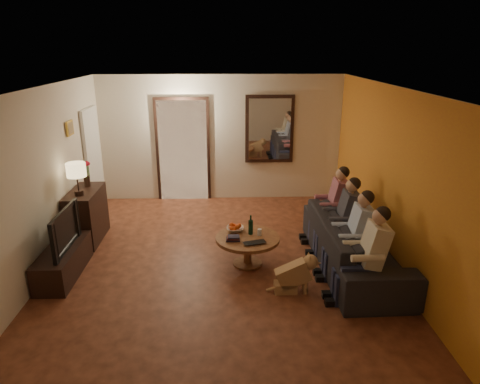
{
  "coord_description": "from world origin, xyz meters",
  "views": [
    {
      "loc": [
        0.09,
        -5.77,
        3.14
      ],
      "look_at": [
        0.3,
        0.3,
        1.05
      ],
      "focal_mm": 32.0,
      "sensor_mm": 36.0,
      "label": 1
    }
  ],
  "objects_px": {
    "person_b": "(354,239)",
    "bowl": "(235,229)",
    "dresser": "(87,216)",
    "sofa": "(354,244)",
    "tv_stand": "(63,262)",
    "person_a": "(368,259)",
    "person_d": "(334,208)",
    "laptop": "(256,244)",
    "coffee_table": "(248,251)",
    "person_c": "(343,222)",
    "dog": "(293,273)",
    "table_lamp": "(77,179)",
    "wine_bottle": "(251,225)",
    "tv": "(58,230)"
  },
  "relations": [
    {
      "from": "person_b",
      "to": "bowl",
      "type": "distance_m",
      "value": 1.77
    },
    {
      "from": "dresser",
      "to": "sofa",
      "type": "height_order",
      "value": "dresser"
    },
    {
      "from": "tv_stand",
      "to": "person_a",
      "type": "bearing_deg",
      "value": -11.05
    },
    {
      "from": "person_a",
      "to": "person_d",
      "type": "bearing_deg",
      "value": 90.0
    },
    {
      "from": "person_d",
      "to": "laptop",
      "type": "relative_size",
      "value": 3.65
    },
    {
      "from": "sofa",
      "to": "coffee_table",
      "type": "bearing_deg",
      "value": 84.03
    },
    {
      "from": "dresser",
      "to": "person_a",
      "type": "distance_m",
      "value": 4.57
    },
    {
      "from": "tv_stand",
      "to": "bowl",
      "type": "distance_m",
      "value": 2.53
    },
    {
      "from": "person_d",
      "to": "laptop",
      "type": "bearing_deg",
      "value": -142.46
    },
    {
      "from": "dresser",
      "to": "person_c",
      "type": "xyz_separation_m",
      "value": [
        4.11,
        -0.79,
        0.16
      ]
    },
    {
      "from": "tv_stand",
      "to": "bowl",
      "type": "bearing_deg",
      "value": 10.33
    },
    {
      "from": "person_b",
      "to": "person_d",
      "type": "relative_size",
      "value": 1.0
    },
    {
      "from": "person_a",
      "to": "dog",
      "type": "bearing_deg",
      "value": 164.63
    },
    {
      "from": "table_lamp",
      "to": "person_a",
      "type": "distance_m",
      "value": 4.51
    },
    {
      "from": "person_b",
      "to": "table_lamp",
      "type": "bearing_deg",
      "value": 164.11
    },
    {
      "from": "bowl",
      "to": "person_b",
      "type": "bearing_deg",
      "value": -21.74
    },
    {
      "from": "bowl",
      "to": "wine_bottle",
      "type": "relative_size",
      "value": 0.84
    },
    {
      "from": "dresser",
      "to": "tv_stand",
      "type": "xyz_separation_m",
      "value": [
        0.0,
        -1.19,
        -0.23
      ]
    },
    {
      "from": "person_b",
      "to": "dog",
      "type": "height_order",
      "value": "person_b"
    },
    {
      "from": "person_d",
      "to": "dog",
      "type": "relative_size",
      "value": 2.14
    },
    {
      "from": "dresser",
      "to": "person_d",
      "type": "height_order",
      "value": "person_d"
    },
    {
      "from": "tv_stand",
      "to": "wine_bottle",
      "type": "distance_m",
      "value": 2.75
    },
    {
      "from": "table_lamp",
      "to": "laptop",
      "type": "relative_size",
      "value": 1.64
    },
    {
      "from": "table_lamp",
      "to": "person_a",
      "type": "xyz_separation_m",
      "value": [
        4.11,
        -1.77,
        -0.55
      ]
    },
    {
      "from": "person_b",
      "to": "wine_bottle",
      "type": "xyz_separation_m",
      "value": [
        -1.41,
        0.53,
        0.01
      ]
    },
    {
      "from": "person_b",
      "to": "person_d",
      "type": "xyz_separation_m",
      "value": [
        0.0,
        1.2,
        0.0
      ]
    },
    {
      "from": "dresser",
      "to": "coffee_table",
      "type": "distance_m",
      "value": 2.83
    },
    {
      "from": "person_d",
      "to": "wine_bottle",
      "type": "bearing_deg",
      "value": -154.74
    },
    {
      "from": "sofa",
      "to": "person_d",
      "type": "relative_size",
      "value": 2.13
    },
    {
      "from": "coffee_table",
      "to": "laptop",
      "type": "distance_m",
      "value": 0.38
    },
    {
      "from": "dresser",
      "to": "bowl",
      "type": "relative_size",
      "value": 3.82
    },
    {
      "from": "tv_stand",
      "to": "tv",
      "type": "distance_m",
      "value": 0.5
    },
    {
      "from": "person_b",
      "to": "coffee_table",
      "type": "bearing_deg",
      "value": 163.45
    },
    {
      "from": "wine_bottle",
      "to": "laptop",
      "type": "height_order",
      "value": "wine_bottle"
    },
    {
      "from": "person_a",
      "to": "person_b",
      "type": "height_order",
      "value": "same"
    },
    {
      "from": "wine_bottle",
      "to": "laptop",
      "type": "distance_m",
      "value": 0.41
    },
    {
      "from": "tv_stand",
      "to": "dog",
      "type": "distance_m",
      "value": 3.27
    },
    {
      "from": "sofa",
      "to": "dog",
      "type": "height_order",
      "value": "sofa"
    },
    {
      "from": "person_d",
      "to": "laptop",
      "type": "distance_m",
      "value": 1.72
    },
    {
      "from": "dog",
      "to": "wine_bottle",
      "type": "distance_m",
      "value": 1.08
    },
    {
      "from": "wine_bottle",
      "to": "dresser",
      "type": "bearing_deg",
      "value": 162.41
    },
    {
      "from": "table_lamp",
      "to": "bowl",
      "type": "relative_size",
      "value": 2.08
    },
    {
      "from": "table_lamp",
      "to": "coffee_table",
      "type": "height_order",
      "value": "table_lamp"
    },
    {
      "from": "person_a",
      "to": "bowl",
      "type": "relative_size",
      "value": 4.63
    },
    {
      "from": "sofa",
      "to": "wine_bottle",
      "type": "relative_size",
      "value": 8.25
    },
    {
      "from": "tv",
      "to": "person_b",
      "type": "bearing_deg",
      "value": -92.83
    },
    {
      "from": "person_c",
      "to": "tv_stand",
      "type": "bearing_deg",
      "value": -174.49
    },
    {
      "from": "person_c",
      "to": "wine_bottle",
      "type": "bearing_deg",
      "value": -177.33
    },
    {
      "from": "table_lamp",
      "to": "sofa",
      "type": "xyz_separation_m",
      "value": [
        4.21,
        -0.87,
        -0.78
      ]
    },
    {
      "from": "coffee_table",
      "to": "laptop",
      "type": "xyz_separation_m",
      "value": [
        0.1,
        -0.28,
        0.24
      ]
    }
  ]
}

